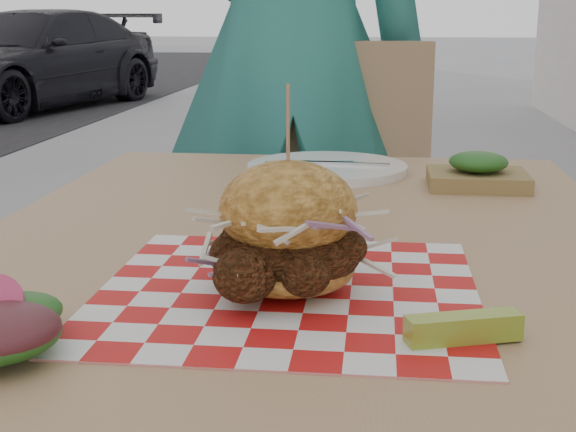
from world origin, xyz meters
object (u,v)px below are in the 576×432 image
patio_table (302,306)px  patio_chair (338,216)px  car_dark (30,59)px  diner (289,49)px  sandwich (288,235)px

patio_table → patio_chair: 0.94m
car_dark → patio_chair: 7.77m
diner → patio_table: size_ratio=1.55×
patio_chair → sandwich: 1.13m
car_dark → diner: bearing=-47.2°
diner → patio_chair: size_ratio=1.96×
patio_table → sandwich: (0.00, -0.17, 0.13)m
patio_table → patio_chair: (-0.00, 0.93, -0.12)m
car_dark → patio_table: bearing=-49.8°
sandwich → patio_chair: bearing=90.3°
diner → patio_chair: 0.42m
patio_table → car_dark: bearing=115.9°
patio_chair → car_dark: bearing=117.2°
patio_table → diner: bearing=97.2°
car_dark → patio_table: car_dark is taller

